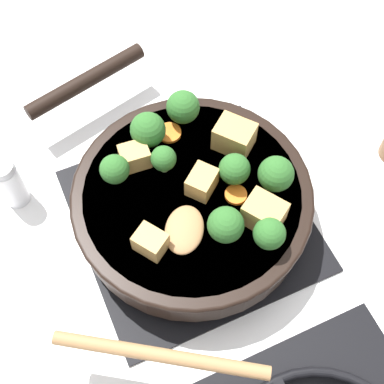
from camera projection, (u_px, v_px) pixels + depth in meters
ground_plane at (192, 220)px, 0.76m from camera, size 2.40×2.40×0.00m
front_burner_grate at (192, 216)px, 0.75m from camera, size 0.31×0.31×0.03m
skillet_pan at (191, 199)px, 0.71m from camera, size 0.32×0.44×0.05m
wooden_spoon at (171, 298)px, 0.61m from camera, size 0.23×0.24×0.02m
tofu_cube_center_large at (202, 182)px, 0.68m from camera, size 0.05×0.05×0.03m
tofu_cube_near_handle at (234, 136)px, 0.71m from camera, size 0.06×0.06×0.04m
tofu_cube_east_chunk at (151, 242)px, 0.64m from camera, size 0.05×0.05×0.03m
tofu_cube_west_chunk at (264, 213)px, 0.66m from camera, size 0.06×0.06×0.04m
tofu_cube_back_piece at (135, 156)px, 0.70m from camera, size 0.04×0.03×0.03m
broccoli_floret_near_spoon at (226, 225)px, 0.64m from camera, size 0.05×0.05×0.05m
broccoli_floret_center_top at (234, 169)px, 0.68m from camera, size 0.04×0.04×0.05m
broccoli_floret_east_rim at (164, 159)px, 0.69m from camera, size 0.03×0.03×0.04m
broccoli_floret_west_rim at (269, 234)px, 0.63m from camera, size 0.04×0.04×0.05m
broccoli_floret_north_edge at (148, 130)px, 0.71m from camera, size 0.05×0.05×0.05m
broccoli_floret_south_cluster at (276, 174)px, 0.67m from camera, size 0.05×0.05×0.05m
broccoli_floret_mid_floret at (115, 169)px, 0.68m from camera, size 0.04×0.04×0.05m
broccoli_floret_small_inner at (183, 107)px, 0.73m from camera, size 0.05×0.05×0.05m
carrot_slice_orange_thin at (169, 133)px, 0.74m from camera, size 0.03×0.03×0.01m
carrot_slice_near_center at (236, 195)px, 0.69m from camera, size 0.03×0.03×0.01m
salt_shaker at (10, 183)px, 0.74m from camera, size 0.04×0.04×0.09m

